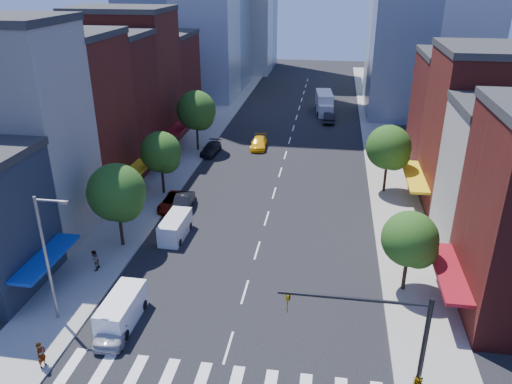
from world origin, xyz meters
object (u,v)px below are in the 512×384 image
Objects in this scene: pedestrian_near at (41,355)px; taxi at (259,143)px; parked_car_rear at (211,149)px; parked_car_second at (183,203)px; traffic_car_far at (325,112)px; parked_car_front at (115,323)px; parked_car_third at (173,202)px; traffic_car_oncoming at (329,117)px; pedestrian_far at (94,260)px; cargo_van_far at (175,228)px; cargo_van_near at (121,311)px; box_truck at (324,104)px.

taxi is at bearing 0.01° from pedestrian_near.
parked_car_rear is 0.96× the size of taxi.
traffic_car_far is (12.88, 36.89, 0.01)m from parked_car_second.
parked_car_front is 1.01× the size of parked_car_rear.
parked_car_rear is 38.41m from pedestrian_near.
parked_car_third is 36.24m from traffic_car_oncoming.
parked_car_front is 2.71× the size of pedestrian_near.
taxi is 32.36m from pedestrian_far.
cargo_van_far is 1.02× the size of traffic_car_far.
cargo_van_near is at bearing 79.44° from traffic_car_far.
parked_car_rear is at bearing -127.19° from box_truck.
box_truck is 4.89× the size of pedestrian_far.
cargo_van_far reaches higher than pedestrian_far.
cargo_van_near is at bearing 83.85° from parked_car_front.
box_truck is at bearing 61.50° from parked_car_rear.
cargo_van_far is 2.62× the size of pedestrian_near.
taxi is at bearing 66.34° from traffic_car_far.
cargo_van_far is at bearing -100.89° from taxi.
taxi is (3.74, 37.90, -0.10)m from parked_car_front.
pedestrian_near is at bearing -99.12° from cargo_van_far.
parked_car_second is 0.98× the size of parked_car_third.
parked_car_third is 0.97× the size of traffic_car_oncoming.
box_truck is at bearing -4.39° from pedestrian_near.
traffic_car_far reaches higher than parked_car_rear.
traffic_car_oncoming is (14.73, 33.11, 0.15)m from parked_car_third.
cargo_van_far is (-0.00, 12.89, 0.15)m from parked_car_front.
parked_car_second is 12.23m from pedestrian_far.
parked_car_third is at bearing 89.90° from parked_car_front.
pedestrian_near reaches higher than parked_car_third.
traffic_car_far reaches higher than parked_car_third.
taxi is 2.84× the size of pedestrian_far.
pedestrian_near is (-14.75, -60.91, -0.53)m from box_truck.
parked_car_front reaches higher than taxi.
parked_car_front is 18.72m from parked_car_third.
parked_car_front is 38.09m from taxi.
box_truck is 53.18m from pedestrian_far.
traffic_car_far is (12.02, 54.21, -0.23)m from cargo_van_near.
traffic_car_far is at bearing 75.27° from cargo_van_far.
parked_car_third is 17.76m from cargo_van_near.
box_truck reaches higher than parked_car_front.
box_truck reaches higher than taxi.
parked_car_front is 0.98× the size of traffic_car_oncoming.
parked_car_rear is 24.78m from traffic_car_far.
traffic_car_oncoming is at bearing -6.63° from pedestrian_near.
parked_car_second is 0.94× the size of taxi.
cargo_van_far is at bearing 90.67° from cargo_van_near.
parked_car_front is at bearing -98.01° from taxi.
taxi is at bearing -118.26° from box_truck.
box_truck reaches higher than parked_car_second.
parked_car_second is at bearing 93.51° from cargo_van_near.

